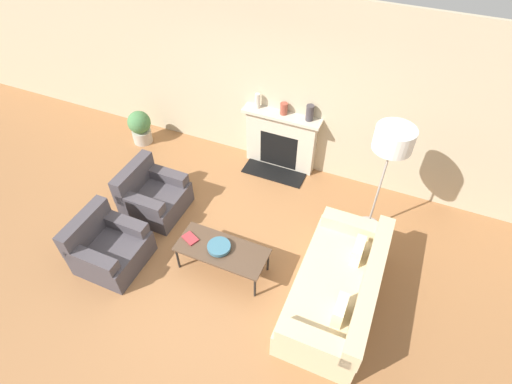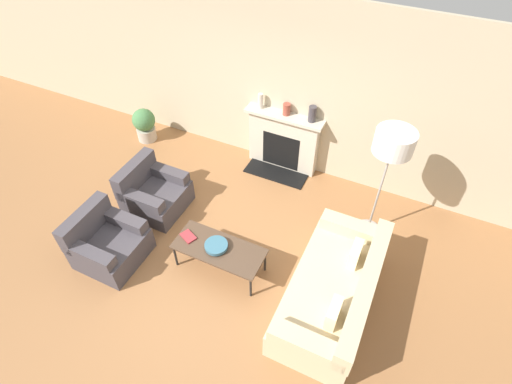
{
  "view_description": "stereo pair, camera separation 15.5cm",
  "coord_description": "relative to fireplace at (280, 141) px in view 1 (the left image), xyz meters",
  "views": [
    {
      "loc": [
        1.95,
        -2.68,
        4.69
      ],
      "look_at": [
        0.27,
        1.23,
        0.45
      ],
      "focal_mm": 28.0,
      "sensor_mm": 36.0,
      "label": 1
    },
    {
      "loc": [
        2.09,
        -2.62,
        4.69
      ],
      "look_at": [
        0.27,
        1.23,
        0.45
      ],
      "focal_mm": 28.0,
      "sensor_mm": 36.0,
      "label": 2
    }
  ],
  "objects": [
    {
      "name": "bowl",
      "position": [
        0.04,
        -2.39,
        -0.04
      ],
      "size": [
        0.31,
        0.31,
        0.07
      ],
      "color": "#38667A",
      "rests_on": "coffee_table"
    },
    {
      "name": "armchair_far",
      "position": [
        -1.43,
        -1.79,
        -0.23
      ],
      "size": [
        0.84,
        0.84,
        0.78
      ],
      "rotation": [
        0.0,
        0.0,
        1.57
      ],
      "color": "#423D42",
      "rests_on": "ground_plane"
    },
    {
      "name": "fireplace",
      "position": [
        0.0,
        0.0,
        0.0
      ],
      "size": [
        1.32,
        0.59,
        1.06
      ],
      "color": "beige",
      "rests_on": "ground_plane"
    },
    {
      "name": "wall_back",
      "position": [
        -0.19,
        0.15,
        0.93
      ],
      "size": [
        18.0,
        0.06,
        2.9
      ],
      "color": "#BCAD8E",
      "rests_on": "ground_plane"
    },
    {
      "name": "mantel_vase_left",
      "position": [
        -0.43,
        0.02,
        0.67
      ],
      "size": [
        0.09,
        0.09,
        0.26
      ],
      "color": "beige",
      "rests_on": "fireplace"
    },
    {
      "name": "couch",
      "position": [
        1.65,
        -2.26,
        -0.22
      ],
      "size": [
        0.96,
        2.0,
        0.76
      ],
      "rotation": [
        0.0,
        0.0,
        -1.57
      ],
      "color": "#CCB78E",
      "rests_on": "ground_plane"
    },
    {
      "name": "mantel_vase_center_left",
      "position": [
        0.02,
        0.02,
        0.64
      ],
      "size": [
        0.12,
        0.12,
        0.19
      ],
      "color": "brown",
      "rests_on": "fireplace"
    },
    {
      "name": "floor_lamp",
      "position": [
        1.77,
        -0.85,
        1.06
      ],
      "size": [
        0.51,
        0.51,
        1.84
      ],
      "color": "gray",
      "rests_on": "ground_plane"
    },
    {
      "name": "ground_plane",
      "position": [
        -0.19,
        -2.47,
        -0.52
      ],
      "size": [
        18.0,
        18.0,
        0.0
      ],
      "primitive_type": "plane",
      "color": "#99663D"
    },
    {
      "name": "potted_plant",
      "position": [
        -2.62,
        -0.4,
        -0.17
      ],
      "size": [
        0.42,
        0.42,
        0.64
      ],
      "color": "#B2A899",
      "rests_on": "ground_plane"
    },
    {
      "name": "book",
      "position": [
        -0.39,
        -2.4,
        -0.07
      ],
      "size": [
        0.25,
        0.22,
        0.02
      ],
      "rotation": [
        0.0,
        0.0,
        -0.42
      ],
      "color": "#9E2D33",
      "rests_on": "coffee_table"
    },
    {
      "name": "coffee_table",
      "position": [
        0.08,
        -2.38,
        -0.12
      ],
      "size": [
        1.23,
        0.53,
        0.43
      ],
      "color": "#4C3828",
      "rests_on": "ground_plane"
    },
    {
      "name": "armchair_near",
      "position": [
        -1.43,
        -2.88,
        -0.23
      ],
      "size": [
        0.84,
        0.84,
        0.78
      ],
      "rotation": [
        0.0,
        0.0,
        1.57
      ],
      "color": "#423D42",
      "rests_on": "ground_plane"
    },
    {
      "name": "mantel_vase_center_right",
      "position": [
        0.45,
        0.02,
        0.67
      ],
      "size": [
        0.12,
        0.12,
        0.26
      ],
      "color": "#3D383D",
      "rests_on": "fireplace"
    }
  ]
}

